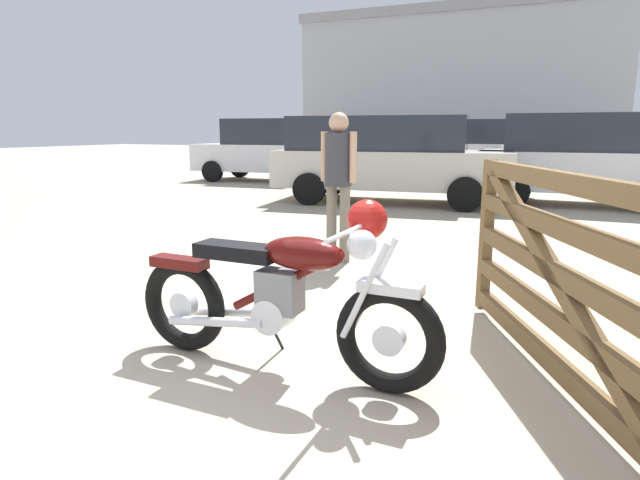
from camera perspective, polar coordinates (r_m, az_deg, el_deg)
ground_plane at (r=3.52m, az=-6.85°, el=-13.09°), size 80.00×80.00×0.00m
vintage_motorcycle at (r=3.27m, az=-3.59°, el=-5.74°), size 2.08×0.74×1.07m
timber_gate at (r=3.09m, az=26.24°, el=-3.94°), size 1.22×2.34×1.60m
bystander at (r=5.95m, az=1.99°, el=7.35°), size 0.45×0.30×1.66m
red_hatchback_near at (r=11.08m, az=7.20°, el=8.89°), size 4.88×2.39×1.74m
pale_sedan_back at (r=15.75m, az=26.60°, el=8.49°), size 4.03×2.08×1.78m
white_estate_far at (r=15.78m, az=-5.94°, el=9.66°), size 4.01×2.05×1.78m
dark_sedan_left at (r=17.36m, az=16.12°, el=9.45°), size 4.04×2.11×1.78m
blue_hatchback_right at (r=11.73m, az=26.08°, el=7.84°), size 3.90×1.83×1.78m
industrial_building at (r=36.08m, az=15.70°, el=15.26°), size 17.30×14.22×14.68m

